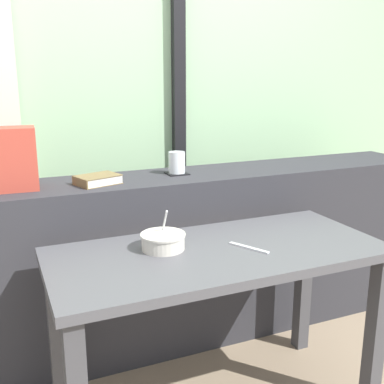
% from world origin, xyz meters
% --- Properties ---
extents(outdoor_backdrop, '(4.80, 0.08, 2.80)m').
position_xyz_m(outdoor_backdrop, '(0.00, 1.15, 1.40)').
color(outdoor_backdrop, '#9EC699').
rests_on(outdoor_backdrop, ground).
extents(window_divider_post, '(0.07, 0.05, 2.60)m').
position_xyz_m(window_divider_post, '(0.23, 1.08, 1.30)').
color(window_divider_post, black).
rests_on(window_divider_post, ground).
extents(dark_console_ledge, '(2.80, 0.38, 0.86)m').
position_xyz_m(dark_console_ledge, '(0.00, 0.55, 0.43)').
color(dark_console_ledge, '#2D2D33').
rests_on(dark_console_ledge, ground).
extents(breakfast_table, '(1.27, 0.57, 0.69)m').
position_xyz_m(breakfast_table, '(-0.05, -0.02, 0.58)').
color(breakfast_table, '#414145').
rests_on(breakfast_table, ground).
extents(coaster_square, '(0.10, 0.10, 0.00)m').
position_xyz_m(coaster_square, '(0.01, 0.57, 0.86)').
color(coaster_square, black).
rests_on(coaster_square, dark_console_ledge).
extents(juice_glass, '(0.08, 0.08, 0.10)m').
position_xyz_m(juice_glass, '(0.01, 0.57, 0.91)').
color(juice_glass, white).
rests_on(juice_glass, coaster_square).
extents(closed_book, '(0.21, 0.18, 0.04)m').
position_xyz_m(closed_book, '(-0.39, 0.51, 0.88)').
color(closed_book, brown).
rests_on(closed_book, dark_console_ledge).
extents(soup_bowl, '(0.17, 0.17, 0.16)m').
position_xyz_m(soup_bowl, '(-0.24, 0.06, 0.73)').
color(soup_bowl, beige).
rests_on(soup_bowl, breakfast_table).
extents(fork_utensil, '(0.09, 0.16, 0.01)m').
position_xyz_m(fork_utensil, '(0.06, -0.06, 0.70)').
color(fork_utensil, silver).
rests_on(fork_utensil, breakfast_table).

